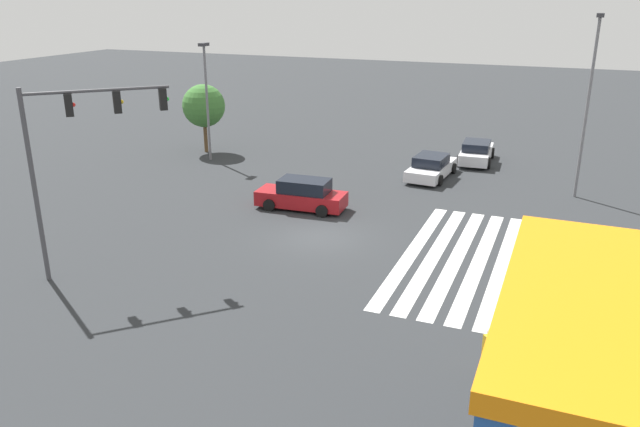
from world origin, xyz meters
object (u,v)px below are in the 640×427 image
(pedestrian, at_px, (489,351))
(street_light_pole_a, at_px, (589,94))
(car_0, at_px, (431,167))
(street_light_pole_b, at_px, (206,91))
(tree_corner_a, at_px, (204,106))
(traffic_signal_mast, at_px, (77,140))
(car_2, at_px, (476,152))
(car_1, at_px, (302,195))

(pedestrian, bearing_deg, street_light_pole_a, -51.71)
(car_0, bearing_deg, street_light_pole_b, 99.57)
(street_light_pole_a, height_order, tree_corner_a, street_light_pole_a)
(traffic_signal_mast, relative_size, street_light_pole_a, 0.77)
(car_2, xyz_separation_m, street_light_pole_a, (-5.42, -6.25, 4.97))
(traffic_signal_mast, height_order, street_light_pole_b, street_light_pole_b)
(car_0, xyz_separation_m, pedestrian, (-20.12, -6.19, 0.28))
(car_1, height_order, tree_corner_a, tree_corner_a)
(street_light_pole_b, bearing_deg, car_1, -125.23)
(car_2, distance_m, street_light_pole_b, 18.16)
(pedestrian, xyz_separation_m, tree_corner_a, (20.52, 22.32, 2.32))
(car_1, xyz_separation_m, car_2, (12.97, -6.86, -0.07))
(pedestrian, relative_size, tree_corner_a, 0.35)
(car_0, bearing_deg, street_light_pole_a, -90.87)
(car_1, height_order, street_light_pole_a, street_light_pole_a)
(traffic_signal_mast, height_order, car_2, traffic_signal_mast)
(street_light_pole_a, bearing_deg, car_1, 119.94)
(car_0, height_order, pedestrian, pedestrian)
(pedestrian, height_order, street_light_pole_a, street_light_pole_a)
(car_0, height_order, street_light_pole_b, street_light_pole_b)
(pedestrian, height_order, street_light_pole_b, street_light_pole_b)
(traffic_signal_mast, relative_size, car_0, 1.54)
(street_light_pole_a, distance_m, tree_corner_a, 24.48)
(car_1, relative_size, street_light_pole_b, 0.62)
(traffic_signal_mast, height_order, car_1, traffic_signal_mast)
(pedestrian, xyz_separation_m, street_light_pole_a, (19.38, -2.01, 4.73))
(car_2, xyz_separation_m, pedestrian, (-24.80, -4.23, 0.24))
(car_1, bearing_deg, car_2, -121.31)
(car_0, height_order, tree_corner_a, tree_corner_a)
(traffic_signal_mast, distance_m, street_light_pole_a, 25.18)
(traffic_signal_mast, bearing_deg, street_light_pole_b, 61.72)
(street_light_pole_b, bearing_deg, car_2, -70.09)
(pedestrian, distance_m, street_light_pole_b, 28.33)
(car_0, distance_m, street_light_pole_a, 9.64)
(street_light_pole_b, relative_size, tree_corner_a, 1.61)
(car_2, distance_m, tree_corner_a, 18.77)
(car_0, xyz_separation_m, car_2, (4.68, -1.96, 0.03))
(car_1, bearing_deg, street_light_pole_a, -153.50)
(car_1, distance_m, car_2, 14.67)
(pedestrian, bearing_deg, tree_corner_a, 1.63)
(traffic_signal_mast, bearing_deg, car_2, 18.76)
(car_1, relative_size, pedestrian, 2.83)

